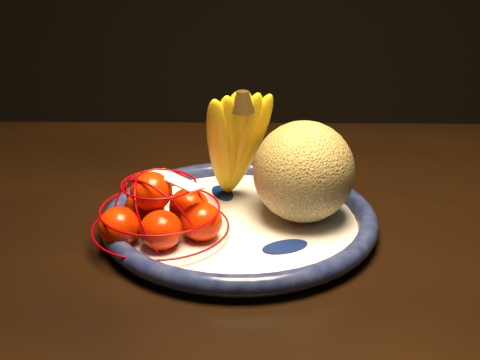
# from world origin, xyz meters

# --- Properties ---
(dining_table) EXTENTS (1.42, 0.90, 0.69)m
(dining_table) POSITION_xyz_m (-0.11, 0.10, 0.62)
(dining_table) COLOR black
(dining_table) RESTS_ON ground
(fruit_bowl) EXTENTS (0.37, 0.37, 0.03)m
(fruit_bowl) POSITION_xyz_m (-0.02, 0.05, 0.71)
(fruit_bowl) COLOR white
(fruit_bowl) RESTS_ON dining_table
(cantaloupe) EXTENTS (0.14, 0.14, 0.14)m
(cantaloupe) POSITION_xyz_m (0.06, 0.06, 0.78)
(cantaloupe) COLOR olive
(cantaloupe) RESTS_ON fruit_bowl
(banana_bunch) EXTENTS (0.12, 0.12, 0.19)m
(banana_bunch) POSITION_xyz_m (-0.03, 0.11, 0.80)
(banana_bunch) COLOR yellow
(banana_bunch) RESTS_ON fruit_bowl
(mandarin_bag) EXTENTS (0.19, 0.19, 0.11)m
(mandarin_bag) POSITION_xyz_m (-0.12, 0.00, 0.74)
(mandarin_bag) COLOR #FF2804
(mandarin_bag) RESTS_ON fruit_bowl
(price_tag) EXTENTS (0.07, 0.06, 0.01)m
(price_tag) POSITION_xyz_m (-0.10, 0.00, 0.78)
(price_tag) COLOR white
(price_tag) RESTS_ON mandarin_bag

